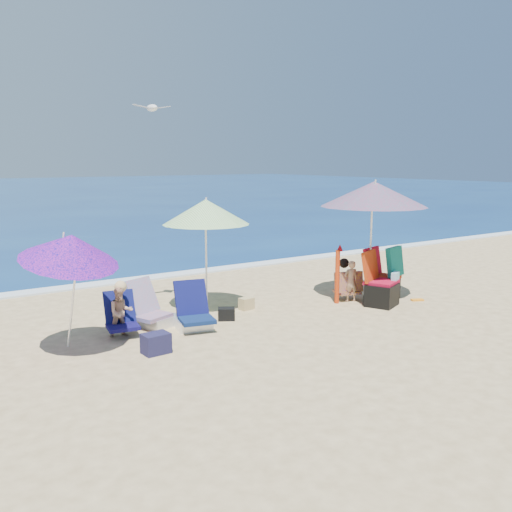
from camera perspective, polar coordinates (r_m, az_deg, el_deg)
ground at (r=9.67m, az=4.83°, el=-7.10°), size 120.00×120.00×0.00m
foam at (r=13.89m, az=-8.47°, el=-1.90°), size 120.00×0.50×0.04m
umbrella_turquoise at (r=11.41m, az=11.86°, el=6.16°), size 2.50×2.50×2.41m
umbrella_striped at (r=10.31m, az=-5.10°, el=4.47°), size 1.68×1.68×2.12m
umbrella_blue at (r=8.36m, az=-18.27°, el=0.75°), size 1.78×1.82×1.91m
furled_umbrella at (r=11.13m, az=8.29°, el=-1.53°), size 0.18×0.15×1.17m
chair_navy at (r=9.53m, az=-6.35°, el=-6.10°), size 0.71×0.88×0.78m
chair_rainbow at (r=9.78m, az=-10.39°, el=-5.77°), size 0.85×0.87×0.79m
camp_chair_left at (r=11.18m, az=12.48°, el=-3.33°), size 0.80×0.80×1.05m
camp_chair_right at (r=11.69m, az=12.85°, el=-2.37°), size 0.74×0.93×1.09m
person_center at (r=11.39m, az=9.41°, el=-2.51°), size 0.60×0.52×0.84m
person_left at (r=9.28m, az=-13.53°, el=-5.47°), size 0.59×0.71×0.89m
bag_navy_a at (r=8.44m, az=-10.10°, el=-8.71°), size 0.40×0.30×0.30m
bag_black_a at (r=10.00m, az=-3.02°, el=-5.87°), size 0.36×0.33×0.22m
bag_tan at (r=10.67m, az=-0.97°, el=-4.84°), size 0.28×0.22×0.22m
bag_black_b at (r=11.18m, az=11.57°, el=-4.43°), size 0.26×0.18×0.20m
orange_item at (r=11.78m, az=16.02°, el=-4.30°), size 0.27×0.20×0.03m
seagull at (r=10.41m, az=-10.49°, el=14.54°), size 0.70×0.32×0.12m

